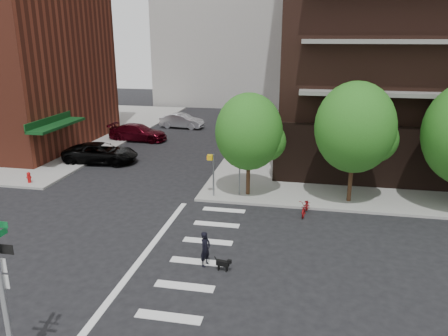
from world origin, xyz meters
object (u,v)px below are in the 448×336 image
object	(u,v)px
parked_car_black	(101,153)
parked_car_maroon	(138,132)
parked_car_silver	(182,121)
scooter	(306,207)
traffic_signal	(4,295)
dog_walker	(205,249)
fire_hydrant	(29,177)

from	to	relation	value
parked_car_black	parked_car_maroon	xyz separation A→B (m)	(0.00, 7.57, 0.01)
parked_car_silver	scooter	distance (m)	25.12
traffic_signal	dog_walker	size ratio (longest dim) A/B	3.85
scooter	dog_walker	xyz separation A→B (m)	(-4.11, -6.48, 0.32)
traffic_signal	parked_car_maroon	distance (m)	29.69
fire_hydrant	scooter	xyz separation A→B (m)	(18.04, -1.54, -0.09)
parked_car_maroon	parked_car_silver	bearing A→B (deg)	-19.12
parked_car_black	dog_walker	world-z (taller)	same
parked_car_silver	dog_walker	size ratio (longest dim) A/B	2.97
traffic_signal	parked_car_silver	xyz separation A→B (m)	(-5.36, 35.02, -1.94)
traffic_signal	parked_car_black	xyz separation A→B (m)	(-7.73, 21.03, -1.92)
traffic_signal	parked_car_black	bearing A→B (deg)	110.18
fire_hydrant	parked_car_maroon	distance (m)	13.50
scooter	dog_walker	world-z (taller)	dog_walker
traffic_signal	fire_hydrant	size ratio (longest dim) A/B	8.20
scooter	traffic_signal	bearing A→B (deg)	-111.46
parked_car_maroon	dog_walker	world-z (taller)	parked_car_maroon
traffic_signal	fire_hydrant	world-z (taller)	traffic_signal
traffic_signal	parked_car_maroon	world-z (taller)	traffic_signal
fire_hydrant	dog_walker	xyz separation A→B (m)	(13.93, -8.02, 0.23)
dog_walker	parked_car_maroon	bearing A→B (deg)	49.46
fire_hydrant	dog_walker	world-z (taller)	dog_walker
parked_car_black	parked_car_silver	world-z (taller)	parked_car_black
parked_car_maroon	parked_car_silver	world-z (taller)	parked_car_maroon
parked_car_silver	dog_walker	distance (m)	29.25
parked_car_black	parked_car_silver	distance (m)	14.19
parked_car_maroon	dog_walker	size ratio (longest dim) A/B	3.48
parked_car_maroon	scooter	size ratio (longest dim) A/B	3.08
traffic_signal	parked_car_maroon	bearing A→B (deg)	105.13
fire_hydrant	parked_car_maroon	bearing A→B (deg)	80.19
scooter	parked_car_silver	bearing A→B (deg)	130.89
traffic_signal	dog_walker	world-z (taller)	traffic_signal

